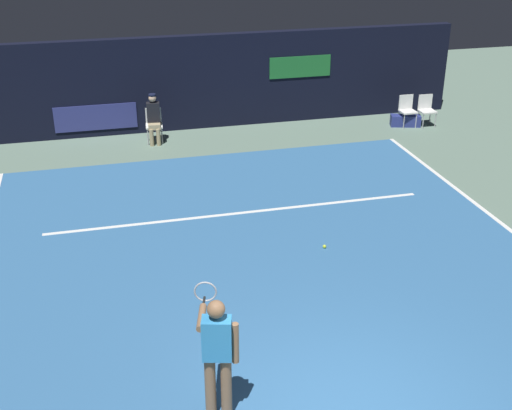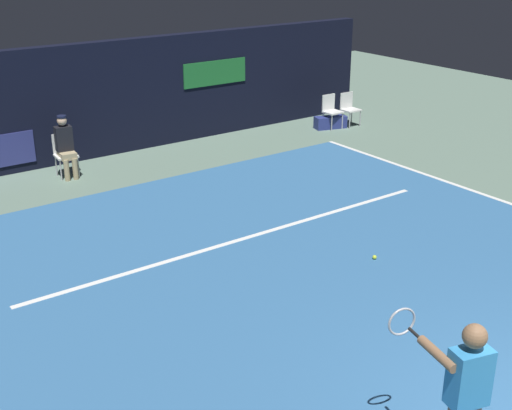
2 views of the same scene
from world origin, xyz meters
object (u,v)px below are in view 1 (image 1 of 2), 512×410
Objects in this scene: courtside_chair_near at (407,109)px; tennis_ball at (324,246)px; tennis_player at (217,351)px; line_judge_on_chair at (154,118)px; equipment_bag at (405,121)px; courtside_chair_far at (427,108)px.

courtside_chair_near is 12.94× the size of tennis_ball.
line_judge_on_chair is (0.35, 10.49, -0.30)m from tennis_player.
tennis_player is 4.81m from tennis_ball.
courtside_chair_near is 1.05× the size of equipment_bag.
tennis_ball is (-5.27, -6.25, -0.46)m from courtside_chair_far.
courtside_chair_near and courtside_chair_far have the same top height.
tennis_player reaches higher than equipment_bag.
equipment_bag is at bearing 53.47° from tennis_ball.
courtside_chair_far is (8.05, 10.06, -0.49)m from tennis_player.
equipment_bag is (-0.58, 0.08, -0.34)m from courtside_chair_far.
courtside_chair_near reaches higher than equipment_bag.
tennis_player reaches higher than courtside_chair_near.
tennis_player is at bearing -126.10° from tennis_ball.
tennis_player is at bearing -128.67° from courtside_chair_far.
courtside_chair_far is at bearing 49.85° from tennis_ball.
tennis_ball is at bearing -130.15° from courtside_chair_far.
equipment_bag reaches higher than tennis_ball.
courtside_chair_near is at bearing 169.62° from courtside_chair_far.
equipment_bag is (-0.03, -0.02, -0.34)m from courtside_chair_near.
equipment_bag is at bearing 171.77° from courtside_chair_far.
tennis_player is at bearing -91.93° from line_judge_on_chair.
courtside_chair_far reaches higher than tennis_ball.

